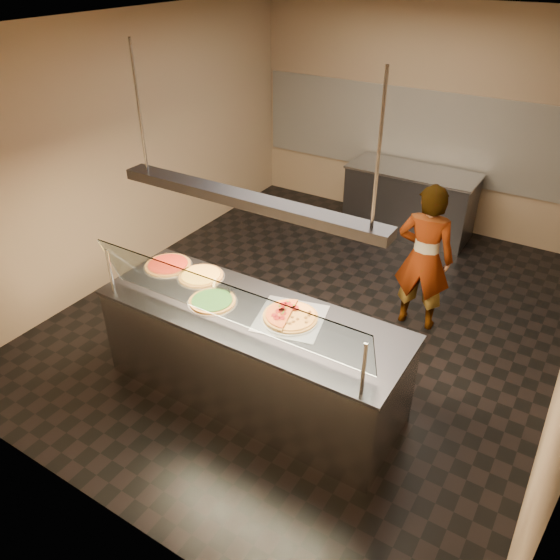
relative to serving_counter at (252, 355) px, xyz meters
The scene contains 20 objects.
ground 1.50m from the serving_counter, 95.04° to the left, with size 5.00×6.00×0.02m, color black.
ceiling 2.92m from the serving_counter, 95.04° to the left, with size 5.00×6.00×0.02m, color silver.
wall_back 4.55m from the serving_counter, 91.62° to the left, with size 5.00×0.02×3.00m, color #937F5F.
wall_front 1.90m from the serving_counter, 94.49° to the right, with size 5.00×0.02×3.00m, color #937F5F.
wall_left 3.17m from the serving_counter, 151.71° to the left, with size 0.02×6.00×3.00m, color #937F5F.
tile_band 4.48m from the serving_counter, 91.63° to the left, with size 4.90×0.02×1.20m, color silver.
serving_counter is the anchor object (origin of this frame).
sneeze_guard 0.83m from the serving_counter, 90.00° to the right, with size 2.50×0.18×0.54m.
perforated_tray 0.58m from the serving_counter, 16.39° to the left, with size 0.66×0.66×0.01m.
half_pizza_pepperoni 0.55m from the serving_counter, 23.67° to the left, with size 0.33×0.49×0.05m.
half_pizza_sausage 0.67m from the serving_counter, 12.31° to the left, with size 0.33×0.49×0.04m.
pizza_spinach 0.61m from the serving_counter, behind, with size 0.44×0.44×0.03m.
pizza_cheese 0.89m from the serving_counter, 162.56° to the left, with size 0.44×0.44×0.03m.
pizza_tomato 1.23m from the serving_counter, 169.10° to the left, with size 0.46×0.46×0.03m.
pizza_spatula 0.69m from the serving_counter, 162.10° to the left, with size 0.27×0.19×0.02m.
prep_table 3.97m from the serving_counter, 90.30° to the left, with size 1.77×0.74×0.93m.
worker 2.10m from the serving_counter, 65.13° to the left, with size 0.59×0.39×1.62m, color #282631.
heat_lamp_housing 1.48m from the serving_counter, ahead, with size 2.30×0.18×0.08m, color #3D3D42.
lamp_rod_left 2.26m from the serving_counter, behind, with size 0.02×0.02×1.01m, color #B7B7BC.
lamp_rod_right 2.26m from the serving_counter, ahead, with size 0.02×0.02×1.01m, color #B7B7BC.
Camera 1 is at (2.32, -4.48, 3.58)m, focal length 35.00 mm.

